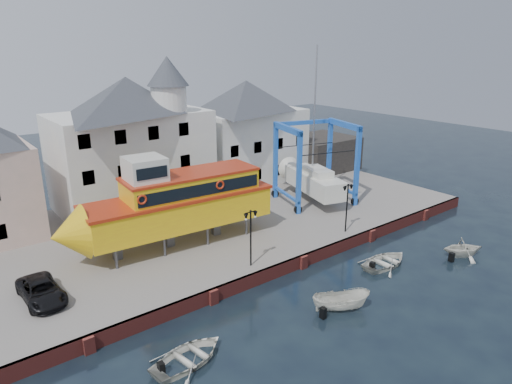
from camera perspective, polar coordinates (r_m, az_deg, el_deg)
ground at (r=34.88m, az=5.88°, el=-9.41°), size 140.00×140.00×0.00m
hardstanding at (r=42.51m, az=-4.39°, el=-3.43°), size 44.00×22.00×1.00m
quay_wall at (r=34.72m, az=5.78°, el=-8.62°), size 44.00×0.47×1.00m
building_white_main at (r=44.69m, az=-15.19°, el=6.22°), size 14.00×8.30×14.00m
building_white_right at (r=52.15m, az=-1.20°, el=7.63°), size 12.00×8.00×11.20m
shed_dark at (r=57.92m, az=7.99°, el=4.88°), size 8.00×7.00×4.00m
lamp_post_left at (r=31.57m, az=-0.67°, el=-4.01°), size 1.12×0.32×4.20m
lamp_post_right at (r=38.09m, az=11.37°, el=-0.45°), size 1.12×0.32×4.20m
tour_boat at (r=35.21m, az=-10.96°, el=-1.49°), size 17.04×5.17×7.31m
travel_lift at (r=46.12m, az=6.80°, el=2.15°), size 8.19×10.21×14.96m
van at (r=31.39m, az=-25.24°, el=-11.13°), size 2.26×4.67×1.28m
motorboat_a at (r=30.29m, az=10.51°, el=-14.25°), size 3.87×3.09×1.42m
motorboat_b at (r=36.43m, az=15.85°, el=-8.80°), size 4.30×3.08×0.89m
motorboat_c at (r=39.96m, az=24.31°, el=-7.31°), size 4.15×4.01×1.68m
motorboat_d at (r=25.97m, az=-8.35°, el=-20.30°), size 4.77×3.74×0.90m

